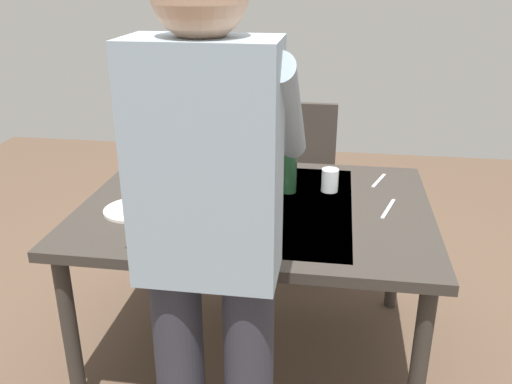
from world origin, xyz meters
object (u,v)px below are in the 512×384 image
object	(u,v)px
chair_near	(299,174)
water_cup_near_left	(189,200)
dining_table	(256,219)
water_cup_near_right	(188,178)
water_cup_far_left	(330,180)
dinner_plate_near	(133,210)
wine_glass_left	(273,182)
serving_bowl_pasta	(226,167)
person_server	(211,241)
wine_bottle	(289,167)

from	to	relation	value
chair_near	water_cup_near_left	distance (m)	1.11
dining_table	chair_near	world-z (taller)	chair_near
water_cup_near_left	water_cup_near_right	distance (m)	0.25
chair_near	water_cup_far_left	distance (m)	0.79
water_cup_near_left	dinner_plate_near	world-z (taller)	water_cup_near_left
water_cup_near_right	water_cup_far_left	distance (m)	0.61
water_cup_near_left	wine_glass_left	bearing A→B (deg)	-163.95
dining_table	serving_bowl_pasta	xyz separation A→B (m)	(0.19, -0.32, 0.10)
wine_glass_left	serving_bowl_pasta	size ratio (longest dim) A/B	0.50
wine_glass_left	water_cup_near_right	distance (m)	0.42
wine_glass_left	water_cup_far_left	world-z (taller)	wine_glass_left
water_cup_far_left	wine_glass_left	bearing A→B (deg)	41.61
dinner_plate_near	wine_glass_left	bearing A→B (deg)	-165.81
chair_near	wine_glass_left	size ratio (longest dim) A/B	6.03
wine_glass_left	water_cup_far_left	bearing A→B (deg)	-138.39
wine_glass_left	dining_table	bearing A→B (deg)	-12.91
water_cup_near_left	water_cup_far_left	world-z (taller)	water_cup_far_left
wine_glass_left	water_cup_near_left	bearing A→B (deg)	16.05
chair_near	person_server	distance (m)	1.76
water_cup_near_right	water_cup_far_left	world-z (taller)	water_cup_far_left
wine_bottle	serving_bowl_pasta	world-z (taller)	wine_bottle
wine_bottle	water_cup_near_right	world-z (taller)	wine_bottle
serving_bowl_pasta	dinner_plate_near	size ratio (longest dim) A/B	1.30
water_cup_near_left	chair_near	bearing A→B (deg)	-109.63
wine_glass_left	water_cup_near_right	xyz separation A→B (m)	(0.39, -0.14, -0.06)
water_cup_near_right	wine_glass_left	bearing A→B (deg)	159.68
chair_near	water_cup_near_right	size ratio (longest dim) A/B	10.14
water_cup_far_left	water_cup_near_left	bearing A→B (deg)	28.06
serving_bowl_pasta	wine_glass_left	bearing A→B (deg)	127.73
dining_table	water_cup_near_left	distance (m)	0.30
dining_table	wine_bottle	distance (m)	0.26
water_cup_near_right	water_cup_near_left	bearing A→B (deg)	105.80
water_cup_near_left	serving_bowl_pasta	distance (m)	0.43
chair_near	wine_glass_left	distance (m)	0.98
water_cup_near_left	serving_bowl_pasta	xyz separation A→B (m)	(-0.06, -0.43, -0.01)
person_server	wine_bottle	distance (m)	0.95
water_cup_near_left	water_cup_near_right	size ratio (longest dim) A/B	1.02
wine_glass_left	water_cup_far_left	distance (m)	0.30
water_cup_far_left	dinner_plate_near	size ratio (longest dim) A/B	0.43
dining_table	dinner_plate_near	size ratio (longest dim) A/B	6.11
dining_table	person_server	world-z (taller)	person_server
serving_bowl_pasta	dinner_plate_near	xyz separation A→B (m)	(0.28, 0.47, -0.03)
wine_bottle	serving_bowl_pasta	size ratio (longest dim) A/B	0.99
wine_glass_left	dinner_plate_near	world-z (taller)	wine_glass_left
dining_table	chair_near	size ratio (longest dim) A/B	1.54
chair_near	water_cup_near_right	bearing A→B (deg)	61.17
dining_table	water_cup_far_left	bearing A→B (deg)	-148.16
chair_near	dinner_plate_near	distance (m)	1.23
serving_bowl_pasta	dinner_plate_near	distance (m)	0.55
chair_near	water_cup_far_left	world-z (taller)	chair_near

